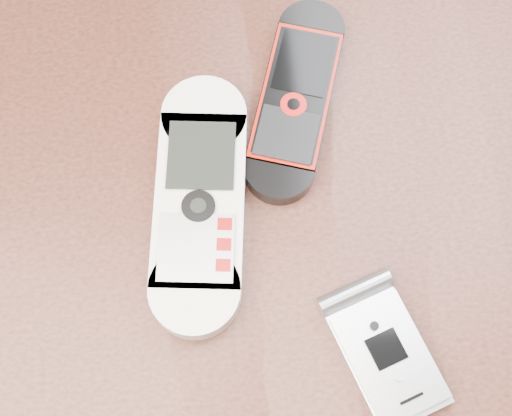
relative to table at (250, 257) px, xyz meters
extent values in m
plane|color=#472B19|center=(0.00, 0.00, -0.64)|extent=(4.00, 4.00, 0.00)
cube|color=black|center=(0.00, 0.00, 0.09)|extent=(1.20, 0.80, 0.03)
cube|color=white|center=(-0.03, 0.01, 0.12)|extent=(0.08, 0.18, 0.02)
cube|color=black|center=(0.04, 0.08, 0.11)|extent=(0.09, 0.16, 0.02)
cube|color=#B6B6BB|center=(0.07, -0.10, 0.11)|extent=(0.07, 0.10, 0.01)
camera|label=1|loc=(-0.01, -0.15, 0.54)|focal=50.00mm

